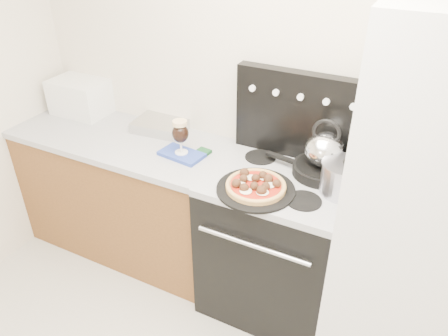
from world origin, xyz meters
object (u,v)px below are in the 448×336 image
Objects in this scene: toaster_oven at (81,96)px; pizza_pan at (256,189)px; beer_glass at (181,137)px; base_cabinet at (129,196)px; tea_kettle at (324,147)px; fridge at (419,212)px; stove_body at (275,245)px; skillet at (321,170)px; oven_mitt at (182,154)px; stock_pot at (343,179)px; pizza at (256,185)px.

toaster_oven reaches higher than pizza_pan.
beer_glass is (0.96, -0.22, 0.01)m from toaster_oven.
base_cabinet is 6.38× the size of tea_kettle.
beer_glass is (-1.32, 0.01, 0.08)m from fridge.
stove_body is 0.85m from beer_glass.
stove_body reaches higher than base_cabinet.
pizza_pan is 0.43m from tea_kettle.
tea_kettle reaches higher than skillet.
skillet is at bearing -3.09° from toaster_oven.
fridge is at bearing -6.20° from tea_kettle.
oven_mitt is at bearing 163.89° from pizza_pan.
stock_pot is (0.32, 0.01, 0.56)m from stove_body.
tea_kettle is (0.25, 0.31, 0.16)m from pizza_pan.
beer_glass reaches higher than oven_mitt.
skillet is (1.75, -0.07, -0.07)m from toaster_oven.
pizza is at bearing -112.24° from stove_body.
toaster_oven reaches higher than oven_mitt.
pizza_pan is at bearing -112.24° from stove_body.
fridge is 1.32m from beer_glass.
stock_pot is at bearing -41.19° from skillet.
base_cabinet is 6.85× the size of beer_glass.
toaster_oven is 1.69× the size of tea_kettle.
toaster_oven is 1.55m from pizza.
beer_glass is (0.00, 0.00, 0.12)m from oven_mitt.
base_cabinet is 1.54m from stock_pot.
toaster_oven reaches higher than beer_glass.
toaster_oven is 1.91m from stock_pot.
toaster_oven is (-1.57, 0.20, 0.58)m from stove_body.
stove_body is 0.52m from pizza_pan.
pizza is at bearing -16.11° from oven_mitt.
fridge is at bearing -0.47° from oven_mitt.
stove_body is 0.78m from oven_mitt.
stove_body is 0.56m from skillet.
toaster_oven is 0.98m from beer_glass.
stove_body is at bearing -8.19° from toaster_oven.
pizza_pan is at bearing -14.85° from toaster_oven.
skillet is 1.40× the size of stock_pot.
toaster_oven is at bearing 172.61° from stove_body.
toaster_oven reaches higher than stock_pot.
skillet reaches higher than stove_body.
stock_pot is (1.90, -0.19, -0.02)m from toaster_oven.
pizza_pan is at bearing 0.00° from pizza.
pizza_pan is 0.40m from skillet.
fridge is at bearing -1.59° from base_cabinet.
oven_mitt is 0.83m from tea_kettle.
fridge reaches higher than skillet.
beer_glass reaches higher than skillet.
tea_kettle is at bearing 4.81° from base_cabinet.
beer_glass is at bearing -4.60° from base_cabinet.
stock_pot reaches higher than stove_body.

